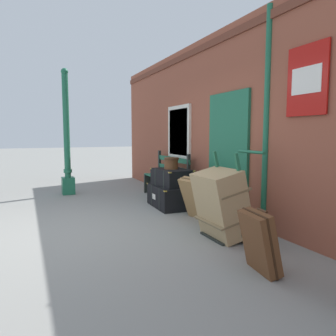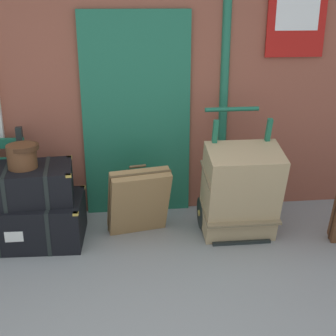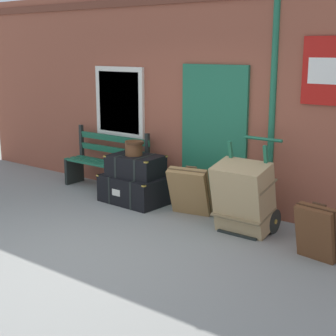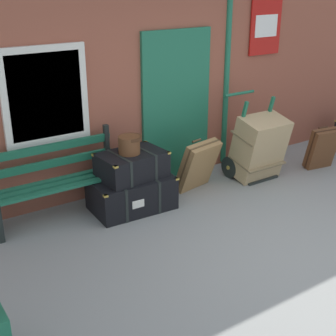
{
  "view_description": "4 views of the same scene",
  "coord_description": "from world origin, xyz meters",
  "px_view_note": "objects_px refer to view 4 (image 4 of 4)",
  "views": [
    {
      "loc": [
        4.66,
        -0.68,
        1.41
      ],
      "look_at": [
        -0.66,
        1.69,
        0.79
      ],
      "focal_mm": 34.18,
      "sensor_mm": 36.0,
      "label": 1
    },
    {
      "loc": [
        -0.03,
        -2.23,
        2.21
      ],
      "look_at": [
        0.4,
        1.6,
        0.78
      ],
      "focal_mm": 49.7,
      "sensor_mm": 36.0,
      "label": 2
    },
    {
      "loc": [
        4.14,
        -3.81,
        2.32
      ],
      "look_at": [
        -0.26,
        1.88,
        0.63
      ],
      "focal_mm": 54.6,
      "sensor_mm": 36.0,
      "label": 3
    },
    {
      "loc": [
        -3.54,
        -2.96,
        2.77
      ],
      "look_at": [
        -0.48,
        1.66,
        0.52
      ],
      "focal_mm": 51.36,
      "sensor_mm": 36.0,
      "label": 4
    }
  ],
  "objects_px": {
    "platform_bench": "(56,183)",
    "round_hatbox": "(129,144)",
    "large_brown_trunk": "(259,147)",
    "steamer_trunk_middle": "(132,165)",
    "suitcase_olive": "(198,165)",
    "steamer_trunk_base": "(132,193)",
    "suitcase_brown": "(322,148)",
    "porters_trolley": "(249,157)"
  },
  "relations": [
    {
      "from": "platform_bench",
      "to": "round_hatbox",
      "type": "height_order",
      "value": "platform_bench"
    },
    {
      "from": "large_brown_trunk",
      "to": "round_hatbox",
      "type": "bearing_deg",
      "value": 175.03
    },
    {
      "from": "steamer_trunk_middle",
      "to": "suitcase_olive",
      "type": "distance_m",
      "value": 1.04
    },
    {
      "from": "steamer_trunk_base",
      "to": "large_brown_trunk",
      "type": "xyz_separation_m",
      "value": [
        1.99,
        -0.16,
        0.27
      ]
    },
    {
      "from": "large_brown_trunk",
      "to": "suitcase_olive",
      "type": "distance_m",
      "value": 0.98
    },
    {
      "from": "large_brown_trunk",
      "to": "suitcase_brown",
      "type": "relative_size",
      "value": 1.45
    },
    {
      "from": "round_hatbox",
      "to": "porters_trolley",
      "type": "relative_size",
      "value": 0.25
    },
    {
      "from": "steamer_trunk_middle",
      "to": "large_brown_trunk",
      "type": "xyz_separation_m",
      "value": [
        1.97,
        -0.18,
        -0.1
      ]
    },
    {
      "from": "suitcase_olive",
      "to": "large_brown_trunk",
      "type": "bearing_deg",
      "value": -9.99
    },
    {
      "from": "round_hatbox",
      "to": "suitcase_olive",
      "type": "xyz_separation_m",
      "value": [
        1.04,
        -0.01,
        -0.51
      ]
    },
    {
      "from": "porters_trolley",
      "to": "steamer_trunk_base",
      "type": "bearing_deg",
      "value": -179.61
    },
    {
      "from": "platform_bench",
      "to": "suitcase_brown",
      "type": "height_order",
      "value": "platform_bench"
    },
    {
      "from": "suitcase_olive",
      "to": "suitcase_brown",
      "type": "distance_m",
      "value": 2.07
    },
    {
      "from": "steamer_trunk_base",
      "to": "suitcase_olive",
      "type": "distance_m",
      "value": 1.05
    },
    {
      "from": "steamer_trunk_base",
      "to": "porters_trolley",
      "type": "bearing_deg",
      "value": 0.39
    },
    {
      "from": "porters_trolley",
      "to": "suitcase_brown",
      "type": "xyz_separation_m",
      "value": [
        1.07,
        -0.43,
        0.05
      ]
    },
    {
      "from": "round_hatbox",
      "to": "suitcase_olive",
      "type": "relative_size",
      "value": 0.41
    },
    {
      "from": "large_brown_trunk",
      "to": "steamer_trunk_middle",
      "type": "bearing_deg",
      "value": 174.84
    },
    {
      "from": "platform_bench",
      "to": "porters_trolley",
      "type": "bearing_deg",
      "value": -5.7
    },
    {
      "from": "steamer_trunk_base",
      "to": "steamer_trunk_middle",
      "type": "relative_size",
      "value": 1.23
    },
    {
      "from": "large_brown_trunk",
      "to": "suitcase_brown",
      "type": "distance_m",
      "value": 1.11
    },
    {
      "from": "steamer_trunk_base",
      "to": "large_brown_trunk",
      "type": "height_order",
      "value": "large_brown_trunk"
    },
    {
      "from": "round_hatbox",
      "to": "steamer_trunk_middle",
      "type": "bearing_deg",
      "value": 9.36
    },
    {
      "from": "suitcase_brown",
      "to": "round_hatbox",
      "type": "bearing_deg",
      "value": 172.17
    },
    {
      "from": "suitcase_olive",
      "to": "porters_trolley",
      "type": "bearing_deg",
      "value": 0.54
    },
    {
      "from": "platform_bench",
      "to": "suitcase_brown",
      "type": "bearing_deg",
      "value": -10.26
    },
    {
      "from": "round_hatbox",
      "to": "suitcase_brown",
      "type": "xyz_separation_m",
      "value": [
        3.07,
        -0.42,
        -0.54
      ]
    },
    {
      "from": "round_hatbox",
      "to": "suitcase_brown",
      "type": "bearing_deg",
      "value": -7.83
    },
    {
      "from": "suitcase_brown",
      "to": "suitcase_olive",
      "type": "bearing_deg",
      "value": 168.4
    },
    {
      "from": "suitcase_olive",
      "to": "suitcase_brown",
      "type": "bearing_deg",
      "value": -11.6
    },
    {
      "from": "steamer_trunk_middle",
      "to": "suitcase_brown",
      "type": "bearing_deg",
      "value": -7.97
    },
    {
      "from": "large_brown_trunk",
      "to": "suitcase_olive",
      "type": "height_order",
      "value": "large_brown_trunk"
    },
    {
      "from": "platform_bench",
      "to": "steamer_trunk_middle",
      "type": "relative_size",
      "value": 1.89
    },
    {
      "from": "platform_bench",
      "to": "suitcase_brown",
      "type": "relative_size",
      "value": 2.43
    },
    {
      "from": "steamer_trunk_base",
      "to": "suitcase_olive",
      "type": "xyz_separation_m",
      "value": [
        1.04,
        0.0,
        0.14
      ]
    },
    {
      "from": "suitcase_olive",
      "to": "steamer_trunk_middle",
      "type": "bearing_deg",
      "value": 179.44
    },
    {
      "from": "round_hatbox",
      "to": "porters_trolley",
      "type": "distance_m",
      "value": 2.08
    },
    {
      "from": "steamer_trunk_base",
      "to": "round_hatbox",
      "type": "bearing_deg",
      "value": 115.17
    },
    {
      "from": "round_hatbox",
      "to": "suitcase_olive",
      "type": "distance_m",
      "value": 1.16
    },
    {
      "from": "steamer_trunk_base",
      "to": "suitcase_brown",
      "type": "distance_m",
      "value": 3.1
    },
    {
      "from": "suitcase_olive",
      "to": "suitcase_brown",
      "type": "xyz_separation_m",
      "value": [
        2.03,
        -0.42,
        -0.03
      ]
    },
    {
      "from": "round_hatbox",
      "to": "suitcase_olive",
      "type": "bearing_deg",
      "value": -0.31
    }
  ]
}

